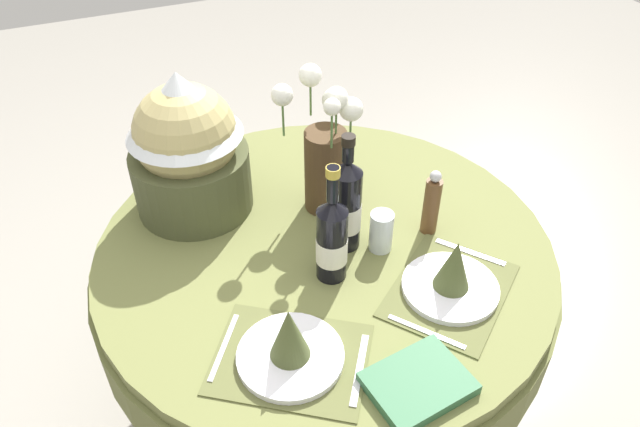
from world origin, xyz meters
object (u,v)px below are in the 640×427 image
place_setting_right (452,277)px  wine_bottle_centre (332,238)px  book_on_table (419,383)px  wine_bottle_left (346,205)px  pepper_mill (432,204)px  flower_vase (325,151)px  gift_tub_back_left (186,141)px  tumbler_near_right (381,231)px  place_setting_left (290,346)px  dining_table (324,278)px

place_setting_right → wine_bottle_centre: (-0.25, 0.17, 0.08)m
wine_bottle_centre → book_on_table: bearing=-84.8°
wine_bottle_left → pepper_mill: bearing=-9.7°
pepper_mill → flower_vase: bearing=134.1°
place_setting_right → pepper_mill: pepper_mill is taller
flower_vase → gift_tub_back_left: (-0.35, 0.14, 0.04)m
flower_vase → wine_bottle_left: 0.19m
wine_bottle_left → wine_bottle_centre: bearing=-131.5°
book_on_table → wine_bottle_left: bearing=77.0°
place_setting_right → wine_bottle_centre: size_ratio=1.28×
flower_vase → gift_tub_back_left: size_ratio=0.95×
tumbler_near_right → pepper_mill: (0.16, 0.01, 0.04)m
place_setting_left → gift_tub_back_left: (-0.05, 0.63, 0.17)m
book_on_table → tumbler_near_right: bearing=66.0°
place_setting_right → tumbler_near_right: size_ratio=3.72×
place_setting_right → wine_bottle_left: (-0.17, 0.26, 0.09)m
place_setting_left → book_on_table: place_setting_left is taller
wine_bottle_left → place_setting_left: bearing=-132.3°
book_on_table → dining_table: bearing=83.0°
flower_vase → gift_tub_back_left: bearing=157.6°
place_setting_left → tumbler_near_right: place_setting_left is taller
wine_bottle_centre → tumbler_near_right: wine_bottle_centre is taller
flower_vase → tumbler_near_right: size_ratio=3.48×
wine_bottle_left → pepper_mill: (0.24, -0.04, -0.04)m
wine_bottle_left → book_on_table: wine_bottle_left is taller
dining_table → wine_bottle_left: size_ratio=3.68×
dining_table → gift_tub_back_left: 0.54m
place_setting_left → gift_tub_back_left: size_ratio=1.01×
place_setting_right → dining_table: bearing=127.1°
place_setting_left → wine_bottle_centre: wine_bottle_centre is taller
pepper_mill → book_on_table: size_ratio=0.95×
place_setting_right → tumbler_near_right: bearing=112.4°
wine_bottle_centre → place_setting_right: bearing=-34.3°
wine_bottle_left → book_on_table: size_ratio=1.63×
place_setting_left → place_setting_right: same height
wine_bottle_left → pepper_mill: 0.24m
place_setting_right → pepper_mill: size_ratio=2.14×
place_setting_right → wine_bottle_left: size_ratio=1.25×
wine_bottle_left → wine_bottle_centre: size_ratio=1.03×
dining_table → flower_vase: flower_vase is taller
place_setting_right → gift_tub_back_left: size_ratio=1.01×
book_on_table → gift_tub_back_left: size_ratio=0.50×
wine_bottle_left → tumbler_near_right: 0.12m
dining_table → tumbler_near_right: (0.13, -0.08, 0.19)m
place_setting_left → wine_bottle_left: (0.27, 0.30, 0.09)m
flower_vase → tumbler_near_right: (0.06, -0.23, -0.13)m
wine_bottle_centre → pepper_mill: size_ratio=1.67×
place_setting_right → gift_tub_back_left: (-0.49, 0.59, 0.17)m
wine_bottle_centre → pepper_mill: bearing=9.2°
gift_tub_back_left → tumbler_near_right: bearing=-42.8°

